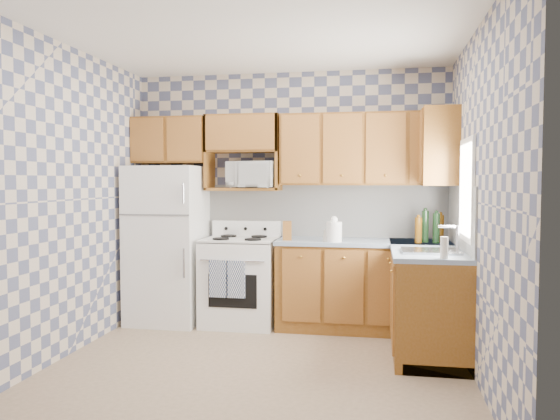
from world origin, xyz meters
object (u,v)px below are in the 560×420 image
Objects in this scene: stove_body at (241,282)px; electric_kettle at (334,232)px; microwave at (253,175)px; refrigerator at (167,244)px.

stove_body is 1.16m from electric_kettle.
refrigerator is at bearing -163.77° from microwave.
stove_body is at bearing 170.48° from electric_kettle.
refrigerator is 0.89m from stove_body.
electric_kettle reaches higher than stove_body.
microwave is 2.57× the size of electric_kettle.
stove_body is (0.80, 0.03, -0.39)m from refrigerator.
microwave reaches higher than electric_kettle.
electric_kettle is (0.90, -0.31, -0.57)m from microwave.
refrigerator is 1.87× the size of stove_body.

